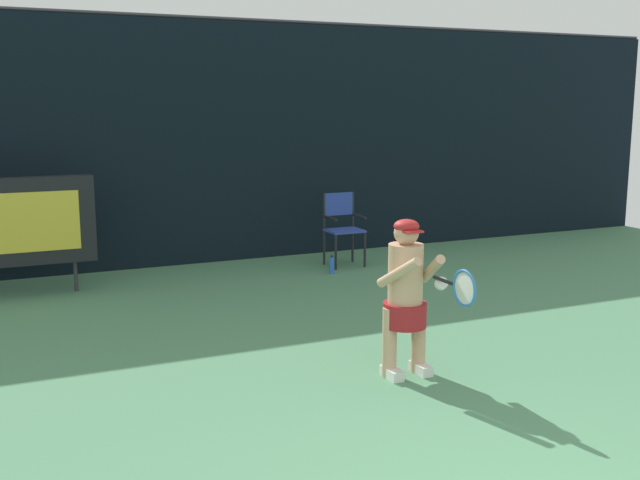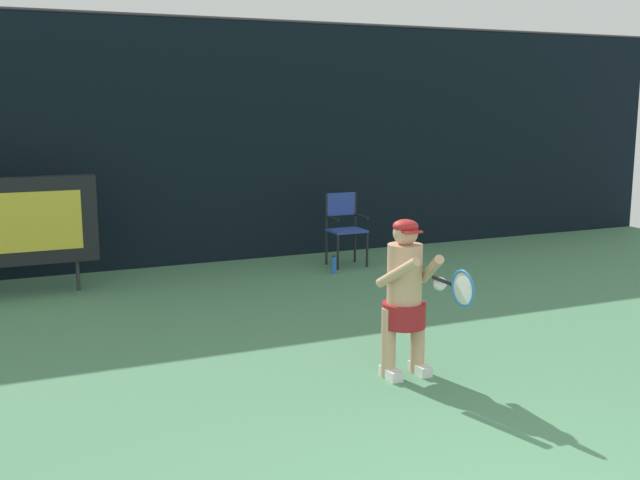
{
  "view_description": "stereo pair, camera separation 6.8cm",
  "coord_description": "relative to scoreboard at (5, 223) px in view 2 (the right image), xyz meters",
  "views": [
    {
      "loc": [
        -2.66,
        -2.61,
        2.4
      ],
      "look_at": [
        0.43,
        4.21,
        1.05
      ],
      "focal_mm": 42.58,
      "sensor_mm": 36.0,
      "label": 1
    },
    {
      "loc": [
        -2.6,
        -2.63,
        2.4
      ],
      "look_at": [
        0.43,
        4.21,
        1.05
      ],
      "focal_mm": 42.58,
      "sensor_mm": 36.0,
      "label": 2
    }
  ],
  "objects": [
    {
      "name": "water_bottle",
      "position": [
        4.28,
        -0.45,
        -0.82
      ],
      "size": [
        0.07,
        0.07,
        0.27
      ],
      "color": "blue",
      "rests_on": "ground"
    },
    {
      "name": "umpire_chair",
      "position": [
        4.68,
        0.02,
        -0.33
      ],
      "size": [
        0.52,
        0.44,
        1.08
      ],
      "color": "black",
      "rests_on": "ground"
    },
    {
      "name": "tennis_racket",
      "position": [
        3.28,
        -5.06,
        -0.02
      ],
      "size": [
        0.03,
        0.6,
        0.31
      ],
      "rotation": [
        0.0,
        0.0,
        0.15
      ],
      "color": "black"
    },
    {
      "name": "backdrop_screen",
      "position": [
        2.42,
        1.08,
        0.86
      ],
      "size": [
        18.0,
        0.12,
        3.66
      ],
      "color": "black",
      "rests_on": "ground"
    },
    {
      "name": "scoreboard",
      "position": [
        0.0,
        0.0,
        0.0
      ],
      "size": [
        2.2,
        0.21,
        1.5
      ],
      "color": "black",
      "rests_on": "ground"
    },
    {
      "name": "tennis_player",
      "position": [
        3.13,
        -4.42,
        -0.19
      ],
      "size": [
        0.53,
        0.61,
        1.41
      ],
      "color": "white",
      "rests_on": "ground"
    }
  ]
}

